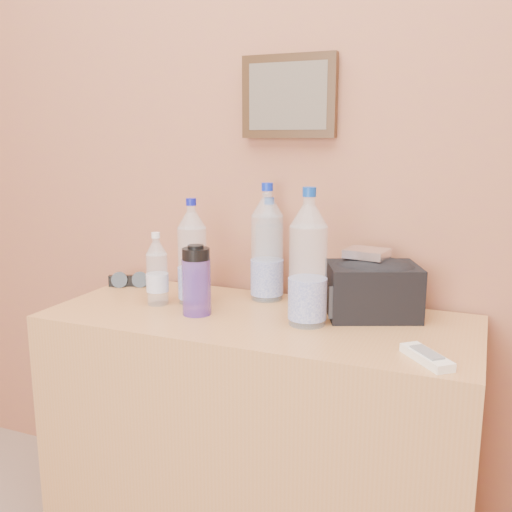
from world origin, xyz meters
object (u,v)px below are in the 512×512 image
Objects in this scene: pet_large_b at (267,249)px; toiletry_bag at (373,287)px; pet_large_a at (192,257)px; dresser at (258,438)px; foil_packet at (367,253)px; ac_remote at (427,357)px; pet_large_c at (269,254)px; pet_large_d at (308,265)px; sunglasses at (131,281)px; pet_small at (157,273)px; nalgene_bottle at (196,281)px.

toiletry_bag is (0.35, -0.05, -0.08)m from pet_large_b.
pet_large_a is at bearing 164.73° from toiletry_bag.
dresser is 0.65m from foil_packet.
ac_remote is (0.73, -0.22, -0.13)m from pet_large_a.
pet_large_c is 0.28m from pet_large_d.
sunglasses is at bearing 178.61° from foil_packet.
pet_large_c is at bearing -19.12° from sunglasses.
pet_small reaches higher than ac_remote.
dresser is at bearing -78.26° from pet_large_c.
pet_large_d is at bearing -155.00° from ac_remote.
pet_small is 1.97× the size of foil_packet.
pet_large_c is 2.13× the size of ac_remote.
pet_large_c is 0.28m from nalgene_bottle.
nalgene_bottle is 1.37× the size of sunglasses.
pet_large_d is at bearing -160.04° from toiletry_bag.
sunglasses is (-0.30, 0.09, -0.12)m from pet_large_a.
sunglasses is at bearing 143.46° from pet_small.
pet_large_a is at bearing -147.42° from ac_remote.
pet_small is (-0.09, -0.06, -0.05)m from pet_large_a.
pet_large_d is (0.19, -0.21, 0.02)m from pet_large_c.
ac_remote is at bearing -24.58° from pet_large_d.
pet_large_d is at bearing -5.21° from dresser.
ac_remote is (0.53, -0.35, -0.15)m from pet_large_b.
pet_large_b is at bearing 31.63° from pet_large_a.
nalgene_bottle is at bearing -173.89° from pet_large_d.
dresser is 0.69m from sunglasses.
dresser is 0.52m from nalgene_bottle.
ac_remote is at bearing -80.56° from toiletry_bag.
foil_packet is (0.82, -0.02, 0.16)m from sunglasses.
toiletry_bag is (0.55, 0.07, -0.06)m from pet_large_a.
dresser is at bearing -155.68° from foil_packet.
pet_small is at bearing -147.96° from pet_large_b.
ac_remote is 0.40m from foil_packet.
dresser is 3.78× the size of pet_large_a.
nalgene_bottle is at bearing -119.96° from pet_large_b.
pet_large_a is 2.86× the size of foil_packet.
pet_large_b reaches higher than dresser.
ac_remote is (1.03, -0.32, -0.01)m from sunglasses.
dresser is 0.59m from pet_small.
pet_large_d is 0.49m from pet_small.
pet_large_a is 1.59× the size of nalgene_bottle.
dresser is 0.57m from pet_large_d.
pet_large_d is 1.50× the size of toiletry_bag.
pet_large_d reaches higher than nalgene_bottle.
pet_large_b reaches higher than sunglasses.
foil_packet is at bearing 174.35° from ac_remote.
sunglasses is 1.31× the size of foil_packet.
toiletry_bag is at bearing -6.11° from foil_packet.
nalgene_bottle is 0.51m from toiletry_bag.
pet_small is at bearing -141.70° from ac_remote.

